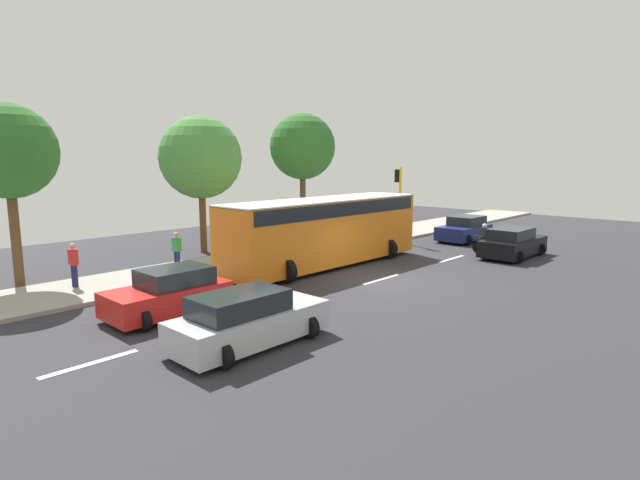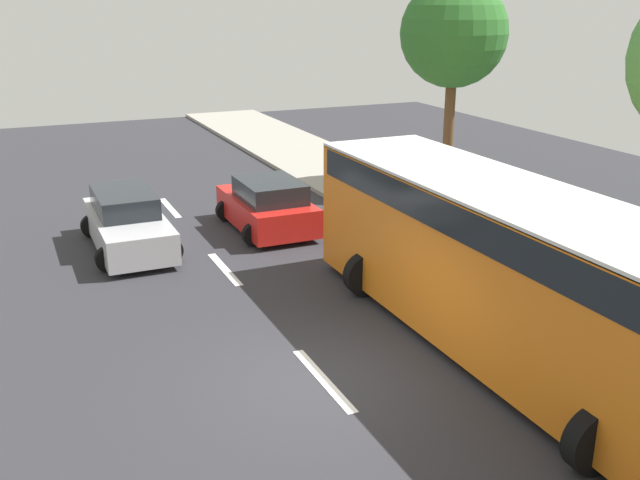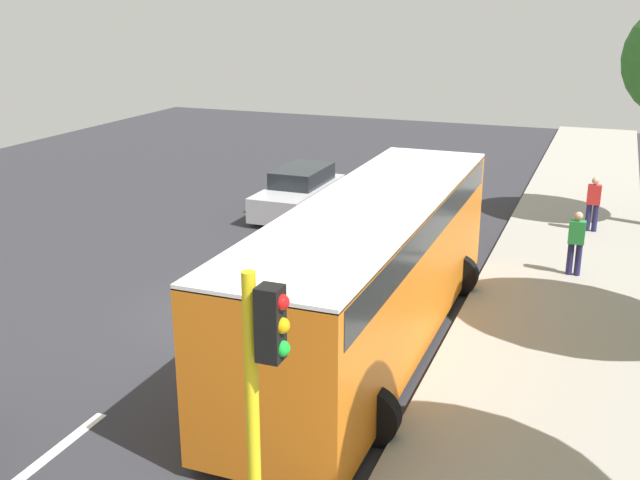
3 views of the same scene
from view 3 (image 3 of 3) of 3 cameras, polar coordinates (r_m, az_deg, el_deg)
name	(u,v)px [view 3 (image 3 of 3)]	position (r m, az deg, el deg)	size (l,w,h in m)	color
ground_plane	(230,315)	(17.73, -6.78, -5.68)	(40.00, 60.00, 0.10)	#2D2D33
sidewalk	(542,361)	(15.88, 16.42, -8.74)	(4.00, 60.00, 0.15)	#9E998E
lane_stripe_north	(56,450)	(13.35, -19.32, -14.77)	(0.20, 2.40, 0.01)	white
lane_stripe_mid	(230,313)	(17.71, -6.79, -5.51)	(0.20, 2.40, 0.01)	white
lane_stripe_south	(323,240)	(22.82, 0.26, 0.00)	(0.20, 2.40, 0.01)	white
lane_stripe_far_south	(381,194)	(28.29, 4.65, 3.45)	(0.20, 2.40, 0.01)	white
car_silver	(299,192)	(25.60, -1.58, 3.61)	(2.17, 4.43, 1.52)	#B7B7BC
car_red	(413,203)	(24.39, 7.06, 2.76)	(2.31, 3.81, 1.52)	red
city_bus	(373,262)	(15.41, 4.01, -1.68)	(3.20, 11.00, 3.16)	orange
pedestrian_near_signal	(576,241)	(20.35, 18.77, -0.09)	(0.40, 0.24, 1.69)	#1E1E4C
pedestrian_by_tree	(593,202)	(24.45, 19.94, 2.69)	(0.40, 0.24, 1.69)	#1E1E4C
traffic_light_corner	(261,420)	(7.81, -4.46, -13.37)	(0.49, 0.24, 4.50)	yellow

